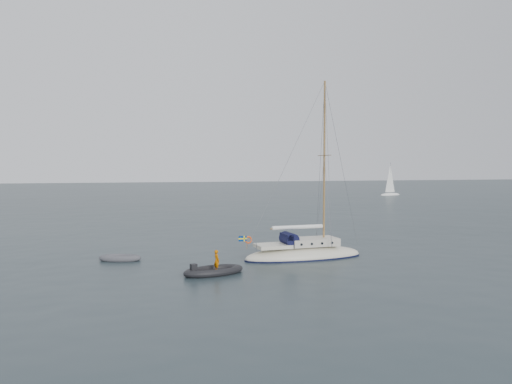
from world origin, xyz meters
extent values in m
plane|color=black|center=(0.00, 0.00, 0.00)|extent=(300.00, 300.00, 0.00)
ellipsoid|color=beige|center=(0.94, 0.10, 0.14)|extent=(8.15, 2.54, 1.36)
cube|color=beige|center=(1.57, 0.10, 1.07)|extent=(3.26, 1.72, 0.50)
cube|color=beige|center=(-1.24, 0.10, 0.92)|extent=(2.17, 1.72, 0.23)
cylinder|color=black|center=(-0.11, 0.10, 1.32)|extent=(0.87, 1.49, 0.87)
cube|color=black|center=(-0.29, 0.10, 1.50)|extent=(0.41, 1.49, 0.36)
cylinder|color=olive|center=(2.39, 0.10, 6.25)|extent=(0.14, 0.14, 10.87)
cylinder|color=olive|center=(2.39, 0.10, 6.80)|extent=(0.05, 1.99, 0.05)
cylinder|color=olive|center=(0.48, 0.10, 2.04)|extent=(3.81, 0.09, 0.09)
cylinder|color=white|center=(0.48, 0.10, 2.08)|extent=(3.54, 0.25, 0.25)
cylinder|color=gray|center=(-2.69, 0.10, 1.31)|extent=(0.04, 1.99, 0.04)
torus|color=#FE490C|center=(-2.73, 0.64, 1.31)|extent=(0.49, 0.09, 0.49)
cylinder|color=olive|center=(-3.00, 0.10, 1.22)|extent=(0.03, 0.03, 0.82)
cube|color=navy|center=(-3.28, 0.10, 1.49)|extent=(0.54, 0.02, 0.34)
cube|color=yellow|center=(-3.28, 0.10, 1.49)|extent=(0.56, 0.03, 0.08)
cube|color=yellow|center=(-3.18, 0.10, 1.49)|extent=(0.08, 0.03, 0.36)
cylinder|color=black|center=(0.39, 0.97, 1.07)|extent=(0.16, 0.05, 0.16)
cylinder|color=black|center=(0.39, -0.77, 1.07)|extent=(0.16, 0.05, 0.16)
cylinder|color=black|center=(1.12, 0.97, 1.07)|extent=(0.16, 0.05, 0.16)
cylinder|color=black|center=(1.12, -0.77, 1.07)|extent=(0.16, 0.05, 0.16)
cylinder|color=black|center=(1.84, 0.97, 1.07)|extent=(0.16, 0.05, 0.16)
cylinder|color=black|center=(1.84, -0.77, 1.07)|extent=(0.16, 0.05, 0.16)
cylinder|color=black|center=(2.57, 0.97, 1.07)|extent=(0.16, 0.05, 0.16)
cylinder|color=black|center=(2.57, -0.77, 1.07)|extent=(0.16, 0.05, 0.16)
cube|color=#54545A|center=(-10.85, 2.07, 0.12)|extent=(1.66, 0.68, 0.10)
cube|color=black|center=(-5.60, -3.30, 0.13)|extent=(2.26, 0.94, 0.11)
cube|color=black|center=(-6.82, -3.30, 0.42)|extent=(0.33, 0.33, 0.57)
imported|color=#C76101|center=(-5.41, -3.30, 0.77)|extent=(0.29, 0.44, 1.19)
ellipsoid|color=white|center=(40.57, 61.03, 0.04)|extent=(5.31, 1.77, 0.88)
cylinder|color=gray|center=(40.57, 61.03, 3.54)|extent=(0.09, 0.09, 6.19)
cone|color=white|center=(40.52, 61.03, 3.54)|extent=(2.83, 2.83, 5.75)
camera|label=1|loc=(-9.83, -30.91, 6.16)|focal=35.00mm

